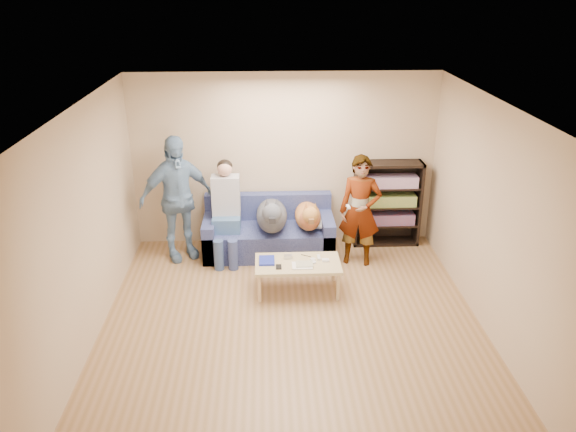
{
  "coord_description": "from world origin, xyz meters",
  "views": [
    {
      "loc": [
        -0.29,
        -5.5,
        3.81
      ],
      "look_at": [
        0.0,
        1.2,
        0.95
      ],
      "focal_mm": 35.0,
      "sensor_mm": 36.0,
      "label": 1
    }
  ],
  "objects_px": {
    "person_standing_left": "(176,199)",
    "sofa": "(269,234)",
    "coffee_table": "(298,266)",
    "bookshelf": "(387,202)",
    "person_seated": "(226,207)",
    "person_standing_right": "(360,211)",
    "notebook_blue": "(267,260)",
    "dog_tan": "(308,216)",
    "camera_silver": "(288,257)",
    "dog_gray": "(272,216)"
  },
  "relations": [
    {
      "from": "person_standing_right",
      "to": "dog_tan",
      "type": "relative_size",
      "value": 1.39
    },
    {
      "from": "camera_silver",
      "to": "dog_gray",
      "type": "distance_m",
      "value": 0.93
    },
    {
      "from": "notebook_blue",
      "to": "coffee_table",
      "type": "bearing_deg",
      "value": -7.13
    },
    {
      "from": "person_standing_left",
      "to": "sofa",
      "type": "xyz_separation_m",
      "value": [
        1.3,
        0.12,
        -0.64
      ]
    },
    {
      "from": "camera_silver",
      "to": "person_seated",
      "type": "relative_size",
      "value": 0.07
    },
    {
      "from": "person_standing_left",
      "to": "dog_gray",
      "type": "bearing_deg",
      "value": -30.59
    },
    {
      "from": "person_seated",
      "to": "bookshelf",
      "type": "distance_m",
      "value": 2.44
    },
    {
      "from": "sofa",
      "to": "person_standing_right",
      "type": "bearing_deg",
      "value": -17.52
    },
    {
      "from": "person_seated",
      "to": "person_standing_right",
      "type": "bearing_deg",
      "value": -8.36
    },
    {
      "from": "person_standing_left",
      "to": "dog_tan",
      "type": "height_order",
      "value": "person_standing_left"
    },
    {
      "from": "camera_silver",
      "to": "dog_gray",
      "type": "height_order",
      "value": "dog_gray"
    },
    {
      "from": "person_standing_right",
      "to": "notebook_blue",
      "type": "height_order",
      "value": "person_standing_right"
    },
    {
      "from": "camera_silver",
      "to": "notebook_blue",
      "type": "bearing_deg",
      "value": -165.96
    },
    {
      "from": "dog_tan",
      "to": "notebook_blue",
      "type": "bearing_deg",
      "value": -121.59
    },
    {
      "from": "dog_tan",
      "to": "dog_gray",
      "type": "bearing_deg",
      "value": -175.78
    },
    {
      "from": "person_standing_left",
      "to": "camera_silver",
      "type": "xyz_separation_m",
      "value": [
        1.55,
        -0.95,
        -0.47
      ]
    },
    {
      "from": "bookshelf",
      "to": "person_standing_right",
      "type": "bearing_deg",
      "value": -129.15
    },
    {
      "from": "dog_tan",
      "to": "coffee_table",
      "type": "bearing_deg",
      "value": -101.51
    },
    {
      "from": "person_standing_left",
      "to": "dog_gray",
      "type": "distance_m",
      "value": 1.38
    },
    {
      "from": "person_standing_left",
      "to": "coffee_table",
      "type": "height_order",
      "value": "person_standing_left"
    },
    {
      "from": "notebook_blue",
      "to": "person_seated",
      "type": "height_order",
      "value": "person_seated"
    },
    {
      "from": "person_standing_right",
      "to": "dog_gray",
      "type": "distance_m",
      "value": 1.26
    },
    {
      "from": "person_seated",
      "to": "camera_silver",
      "type": "bearing_deg",
      "value": -47.91
    },
    {
      "from": "person_standing_left",
      "to": "bookshelf",
      "type": "height_order",
      "value": "person_standing_left"
    },
    {
      "from": "camera_silver",
      "to": "person_seated",
      "type": "bearing_deg",
      "value": 132.09
    },
    {
      "from": "notebook_blue",
      "to": "sofa",
      "type": "distance_m",
      "value": 1.15
    },
    {
      "from": "person_seated",
      "to": "dog_gray",
      "type": "xyz_separation_m",
      "value": [
        0.65,
        -0.06,
        -0.12
      ]
    },
    {
      "from": "sofa",
      "to": "person_seated",
      "type": "xyz_separation_m",
      "value": [
        -0.61,
        -0.13,
        0.49
      ]
    },
    {
      "from": "bookshelf",
      "to": "notebook_blue",
      "type": "bearing_deg",
      "value": -143.2
    },
    {
      "from": "sofa",
      "to": "coffee_table",
      "type": "distance_m",
      "value": 1.25
    },
    {
      "from": "coffee_table",
      "to": "sofa",
      "type": "bearing_deg",
      "value": 107.02
    },
    {
      "from": "notebook_blue",
      "to": "sofa",
      "type": "bearing_deg",
      "value": 88.2
    },
    {
      "from": "coffee_table",
      "to": "bookshelf",
      "type": "height_order",
      "value": "bookshelf"
    },
    {
      "from": "notebook_blue",
      "to": "bookshelf",
      "type": "bearing_deg",
      "value": 36.8
    },
    {
      "from": "notebook_blue",
      "to": "sofa",
      "type": "xyz_separation_m",
      "value": [
        0.04,
        1.14,
        -0.15
      ]
    },
    {
      "from": "sofa",
      "to": "dog_tan",
      "type": "height_order",
      "value": "dog_tan"
    },
    {
      "from": "person_standing_right",
      "to": "dog_tan",
      "type": "xyz_separation_m",
      "value": [
        -0.7,
        0.26,
        -0.18
      ]
    },
    {
      "from": "person_standing_right",
      "to": "dog_tan",
      "type": "height_order",
      "value": "person_standing_right"
    },
    {
      "from": "notebook_blue",
      "to": "person_seated",
      "type": "bearing_deg",
      "value": 119.44
    },
    {
      "from": "person_standing_right",
      "to": "person_seated",
      "type": "distance_m",
      "value": 1.91
    },
    {
      "from": "person_standing_left",
      "to": "notebook_blue",
      "type": "relative_size",
      "value": 7.05
    },
    {
      "from": "dog_gray",
      "to": "coffee_table",
      "type": "distance_m",
      "value": 1.09
    },
    {
      "from": "bookshelf",
      "to": "dog_tan",
      "type": "bearing_deg",
      "value": -162.88
    },
    {
      "from": "dog_gray",
      "to": "sofa",
      "type": "bearing_deg",
      "value": 104.53
    },
    {
      "from": "person_standing_left",
      "to": "camera_silver",
      "type": "height_order",
      "value": "person_standing_left"
    },
    {
      "from": "person_standing_left",
      "to": "camera_silver",
      "type": "distance_m",
      "value": 1.88
    },
    {
      "from": "person_seated",
      "to": "coffee_table",
      "type": "distance_m",
      "value": 1.49
    },
    {
      "from": "coffee_table",
      "to": "bookshelf",
      "type": "distance_m",
      "value": 2.04
    },
    {
      "from": "person_standing_left",
      "to": "coffee_table",
      "type": "bearing_deg",
      "value": -60.6
    },
    {
      "from": "person_standing_right",
      "to": "dog_gray",
      "type": "height_order",
      "value": "person_standing_right"
    }
  ]
}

